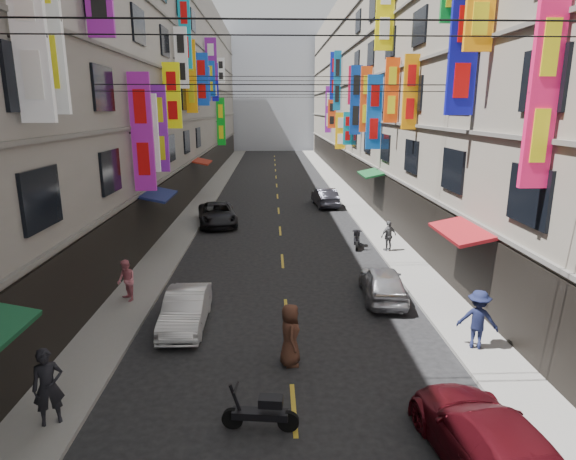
{
  "coord_description": "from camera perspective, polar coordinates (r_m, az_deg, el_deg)",
  "views": [
    {
      "loc": [
        -0.51,
        1.53,
        7.23
      ],
      "look_at": [
        -0.17,
        11.28,
        4.77
      ],
      "focal_mm": 30.0,
      "sensor_mm": 36.0,
      "label": 1
    }
  ],
  "objects": [
    {
      "name": "lane_markings",
      "position": [
        38.16,
        -1.19,
        3.22
      ],
      "size": [
        0.12,
        80.2,
        0.01
      ],
      "color": "gold",
      "rests_on": "ground"
    },
    {
      "name": "sidewalk_right",
      "position": [
        41.61,
        7.06,
        4.11
      ],
      "size": [
        2.0,
        90.0,
        0.12
      ],
      "primitive_type": "cube",
      "color": "slate",
      "rests_on": "ground"
    },
    {
      "name": "car_right_far",
      "position": [
        36.95,
        4.39,
        3.91
      ],
      "size": [
        1.84,
        4.34,
        1.39
      ],
      "primitive_type": "imported",
      "rotation": [
        0.0,
        0.0,
        3.23
      ],
      "color": "#2A2932",
      "rests_on": "ground"
    },
    {
      "name": "shop_signage",
      "position": [
        33.74,
        -1.28,
        17.18
      ],
      "size": [
        14.0,
        55.0,
        12.1
      ],
      "color": "#0F35B8",
      "rests_on": "ground"
    },
    {
      "name": "car_right_near",
      "position": [
        11.35,
        22.94,
        -22.28
      ],
      "size": [
        2.47,
        4.98,
        1.39
      ],
      "primitive_type": "imported",
      "rotation": [
        0.0,
        0.0,
        3.25
      ],
      "color": "#560E17",
      "rests_on": "ground"
    },
    {
      "name": "pedestrian_rfar",
      "position": [
        25.24,
        11.84,
        -0.67
      ],
      "size": [
        1.06,
        0.86,
        1.58
      ],
      "primitive_type": "imported",
      "rotation": [
        0.0,
        0.0,
        3.57
      ],
      "color": "#5A5A5D",
      "rests_on": "sidewalk_right"
    },
    {
      "name": "overhead_cables",
      "position": [
        28.52,
        -1.01,
        17.29
      ],
      "size": [
        14.0,
        38.04,
        1.24
      ],
      "color": "black",
      "rests_on": "ground"
    },
    {
      "name": "car_left_far",
      "position": [
        31.17,
        -8.38,
        1.88
      ],
      "size": [
        3.09,
        5.29,
        1.38
      ],
      "primitive_type": "imported",
      "rotation": [
        0.0,
        0.0,
        0.17
      ],
      "color": "black",
      "rests_on": "ground"
    },
    {
      "name": "haze_block",
      "position": [
        90.55,
        -1.74,
        16.52
      ],
      "size": [
        18.0,
        8.0,
        22.0
      ],
      "primitive_type": "cube",
      "color": "#A6ACB9",
      "rests_on": "ground"
    },
    {
      "name": "street_awnings",
      "position": [
        24.85,
        -3.71,
        4.31
      ],
      "size": [
        13.99,
        35.2,
        0.41
      ],
      "color": "#134828",
      "rests_on": "ground"
    },
    {
      "name": "pedestrian_lfar",
      "position": [
        19.31,
        -18.62,
        -5.7
      ],
      "size": [
        0.9,
        0.94,
        1.6
      ],
      "primitive_type": "imported",
      "rotation": [
        0.0,
        0.0,
        -0.92
      ],
      "color": "#DE7586",
      "rests_on": "sidewalk_left"
    },
    {
      "name": "building_row_left",
      "position": [
        42.13,
        -18.59,
        16.51
      ],
      "size": [
        10.14,
        90.0,
        19.0
      ],
      "color": "gray",
      "rests_on": "ground"
    },
    {
      "name": "car_right_mid",
      "position": [
        19.2,
        11.17,
        -6.16
      ],
      "size": [
        1.82,
        3.95,
        1.31
      ],
      "primitive_type": "imported",
      "rotation": [
        0.0,
        0.0,
        3.07
      ],
      "color": "#A4A4A9",
      "rests_on": "ground"
    },
    {
      "name": "scooter_crossing",
      "position": [
        11.86,
        -3.16,
        -20.81
      ],
      "size": [
        1.8,
        0.54,
        1.14
      ],
      "rotation": [
        0.0,
        0.0,
        1.45
      ],
      "color": "black",
      "rests_on": "ground"
    },
    {
      "name": "pedestrian_rnear",
      "position": [
        15.9,
        21.58,
        -9.81
      ],
      "size": [
        1.34,
        1.03,
        1.85
      ],
      "primitive_type": "imported",
      "rotation": [
        0.0,
        0.0,
        2.74
      ],
      "color": "#151A3A",
      "rests_on": "sidewalk_right"
    },
    {
      "name": "pedestrian_lnear",
      "position": [
        12.84,
        -26.56,
        -16.27
      ],
      "size": [
        0.88,
        0.86,
        1.86
      ],
      "primitive_type": "imported",
      "rotation": [
        0.0,
        0.0,
        0.46
      ],
      "color": "black",
      "rests_on": "sidewalk_left"
    },
    {
      "name": "building_row_right",
      "position": [
        42.42,
        15.83,
        16.68
      ],
      "size": [
        10.14,
        90.0,
        19.0
      ],
      "color": "gray",
      "rests_on": "ground"
    },
    {
      "name": "scooter_far_right",
      "position": [
        26.07,
        8.14,
        -1.1
      ],
      "size": [
        0.59,
        1.8,
        1.14
      ],
      "rotation": [
        0.0,
        0.0,
        2.98
      ],
      "color": "black",
      "rests_on": "ground"
    },
    {
      "name": "sidewalk_left",
      "position": [
        41.47,
        -9.59,
        3.98
      ],
      "size": [
        2.0,
        90.0,
        0.12
      ],
      "primitive_type": "cube",
      "color": "slate",
      "rests_on": "ground"
    },
    {
      "name": "pedestrian_crossing",
      "position": [
        14.14,
        0.25,
        -12.32
      ],
      "size": [
        0.67,
        0.94,
        1.86
      ],
      "primitive_type": "imported",
      "rotation": [
        0.0,
        0.0,
        1.63
      ],
      "color": "#49291D",
      "rests_on": "ground"
    },
    {
      "name": "car_left_mid",
      "position": [
        16.9,
        -12.02,
        -9.19
      ],
      "size": [
        1.35,
        3.82,
        1.26
      ],
      "primitive_type": "imported",
      "rotation": [
        0.0,
        0.0,
        0.01
      ],
      "color": "silver",
      "rests_on": "ground"
    }
  ]
}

